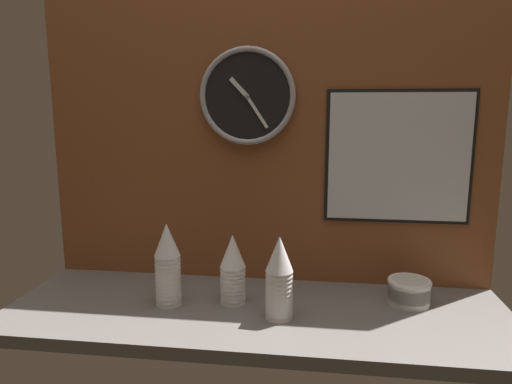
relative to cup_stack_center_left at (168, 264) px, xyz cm
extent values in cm
cube|color=slate|center=(28.57, 1.20, -15.50)|extent=(160.00, 56.00, 4.00)
cube|color=brown|center=(28.57, 27.70, 39.00)|extent=(160.00, 3.00, 105.00)
cone|color=white|center=(0.00, 0.00, -8.10)|extent=(8.40, 8.40, 10.80)
cone|color=white|center=(0.00, 0.00, -6.75)|extent=(8.40, 8.40, 10.80)
cone|color=white|center=(0.00, 0.00, -5.40)|extent=(8.40, 8.40, 10.80)
cone|color=white|center=(0.00, 0.00, -4.05)|extent=(8.40, 8.40, 10.80)
cone|color=white|center=(0.00, 0.00, -2.70)|extent=(8.40, 8.40, 10.80)
cone|color=white|center=(0.00, 0.00, -1.35)|extent=(8.40, 8.40, 10.80)
cone|color=white|center=(0.00, 0.00, 0.00)|extent=(8.40, 8.40, 10.80)
cone|color=white|center=(0.00, 0.00, 1.35)|extent=(8.40, 8.40, 10.80)
cone|color=white|center=(0.00, 0.00, 2.70)|extent=(8.40, 8.40, 10.80)
cone|color=white|center=(0.00, 0.00, 4.05)|extent=(8.40, 8.40, 10.80)
cone|color=white|center=(0.00, 0.00, 5.40)|extent=(8.40, 8.40, 10.80)
cone|color=white|center=(0.00, 0.00, 6.75)|extent=(8.40, 8.40, 10.80)
cone|color=white|center=(0.00, 0.00, 8.10)|extent=(8.40, 8.40, 10.80)
cone|color=white|center=(20.54, 3.86, -8.10)|extent=(8.40, 8.40, 10.80)
cone|color=white|center=(20.54, 3.86, -6.75)|extent=(8.40, 8.40, 10.80)
cone|color=white|center=(20.54, 3.86, -5.40)|extent=(8.40, 8.40, 10.80)
cone|color=white|center=(20.54, 3.86, -4.05)|extent=(8.40, 8.40, 10.80)
cone|color=white|center=(20.54, 3.86, -2.70)|extent=(8.40, 8.40, 10.80)
cone|color=white|center=(20.54, 3.86, -1.35)|extent=(8.40, 8.40, 10.80)
cone|color=white|center=(20.54, 3.86, 0.00)|extent=(8.40, 8.40, 10.80)
cone|color=white|center=(20.54, 3.86, 1.35)|extent=(8.40, 8.40, 10.80)
cone|color=white|center=(20.54, 3.86, 2.70)|extent=(8.40, 8.40, 10.80)
cone|color=white|center=(20.54, 3.86, 4.05)|extent=(8.40, 8.40, 10.80)
cone|color=white|center=(36.44, -5.28, -8.10)|extent=(8.40, 8.40, 10.80)
cone|color=white|center=(36.44, -5.28, -6.75)|extent=(8.40, 8.40, 10.80)
cone|color=white|center=(36.44, -5.28, -5.40)|extent=(8.40, 8.40, 10.80)
cone|color=white|center=(36.44, -5.28, -4.05)|extent=(8.40, 8.40, 10.80)
cone|color=white|center=(36.44, -5.28, -2.70)|extent=(8.40, 8.40, 10.80)
cone|color=white|center=(36.44, -5.28, -1.35)|extent=(8.40, 8.40, 10.80)
cone|color=white|center=(36.44, -5.28, 0.00)|extent=(8.40, 8.40, 10.80)
cone|color=white|center=(36.44, -5.28, 1.35)|extent=(8.40, 8.40, 10.80)
cone|color=white|center=(36.44, -5.28, 2.70)|extent=(8.40, 8.40, 10.80)
cone|color=white|center=(36.44, -5.28, 4.05)|extent=(8.40, 8.40, 10.80)
cone|color=white|center=(36.44, -5.28, 5.40)|extent=(8.40, 8.40, 10.80)
cone|color=white|center=(36.44, -5.28, 6.75)|extent=(8.40, 8.40, 10.80)
cylinder|color=beige|center=(77.51, 10.28, -11.33)|extent=(13.39, 13.39, 4.33)
cylinder|color=beige|center=(77.51, 10.28, -9.39)|extent=(13.39, 13.39, 4.33)
cylinder|color=beige|center=(77.51, 10.28, -7.46)|extent=(13.39, 13.39, 4.33)
torus|color=white|center=(77.51, 10.28, -5.94)|extent=(13.88, 13.88, 1.56)
cylinder|color=black|center=(22.35, 25.10, 53.45)|extent=(33.05, 1.80, 33.05)
torus|color=#B2B2B7|center=(22.35, 24.29, 53.45)|extent=(33.70, 1.98, 33.70)
cube|color=white|center=(19.52, 23.80, 56.46)|extent=(6.74, 0.60, 7.04)
cube|color=white|center=(25.89, 23.80, 48.06)|extent=(7.94, 0.60, 11.35)
cylinder|color=white|center=(22.35, 23.80, 53.45)|extent=(1.65, 0.60, 1.65)
cube|color=black|center=(74.42, 25.82, 32.83)|extent=(49.42, 0.60, 45.88)
cube|color=white|center=(74.42, 25.40, 32.83)|extent=(47.02, 1.20, 43.48)
camera|label=1|loc=(46.61, -134.90, 49.19)|focal=32.00mm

